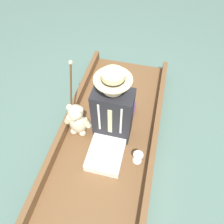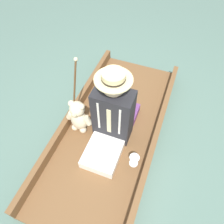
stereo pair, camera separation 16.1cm
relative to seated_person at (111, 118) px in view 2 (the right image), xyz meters
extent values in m
plane|color=slate|center=(0.03, -0.09, -0.48)|extent=(16.00, 16.00, 0.00)
cube|color=brown|center=(0.03, -0.09, -0.42)|extent=(1.08, 2.43, 0.11)
cube|color=brown|center=(-0.48, -0.09, -0.30)|extent=(0.06, 2.43, 0.13)
cube|color=brown|center=(0.54, -0.09, -0.30)|extent=(0.06, 2.43, 0.13)
cube|color=#6B3875|center=(-0.01, -0.36, -0.31)|extent=(0.37, 0.26, 0.11)
cube|color=white|center=(0.00, 0.27, -0.31)|extent=(0.36, 0.41, 0.11)
cube|color=#232328|center=(0.00, -0.05, -0.03)|extent=(0.40, 0.24, 0.68)
cube|color=beige|center=(0.00, 0.07, 0.02)|extent=(0.04, 0.01, 0.37)
cube|color=white|center=(-0.11, 0.07, 0.05)|extent=(0.02, 0.01, 0.41)
cube|color=white|center=(0.11, 0.07, 0.05)|extent=(0.02, 0.01, 0.41)
sphere|color=beige|center=(0.00, -0.05, 0.42)|extent=(0.22, 0.22, 0.22)
cylinder|color=beige|center=(0.00, -0.05, 0.49)|extent=(0.34, 0.34, 0.01)
cylinder|color=beige|center=(0.00, -0.05, 0.53)|extent=(0.21, 0.21, 0.07)
cylinder|color=black|center=(0.00, -0.05, 0.51)|extent=(0.21, 0.21, 0.02)
ellipsoid|color=beige|center=(0.38, 0.01, -0.22)|extent=(0.20, 0.16, 0.29)
sphere|color=beige|center=(0.38, 0.01, -0.01)|extent=(0.17, 0.17, 0.17)
sphere|color=tan|center=(0.38, 0.08, -0.02)|extent=(0.07, 0.07, 0.07)
sphere|color=beige|center=(0.32, 0.01, 0.05)|extent=(0.07, 0.07, 0.07)
sphere|color=beige|center=(0.44, 0.01, 0.05)|extent=(0.07, 0.07, 0.07)
cylinder|color=beige|center=(0.28, 0.01, -0.17)|extent=(0.11, 0.07, 0.13)
cylinder|color=beige|center=(0.49, 0.01, -0.17)|extent=(0.11, 0.07, 0.13)
sphere|color=beige|center=(0.33, 0.05, -0.33)|extent=(0.08, 0.08, 0.08)
sphere|color=beige|center=(0.43, 0.05, -0.33)|extent=(0.08, 0.08, 0.08)
cylinder|color=silver|center=(-0.34, 0.23, -0.36)|extent=(0.09, 0.09, 0.01)
cylinder|color=silver|center=(-0.34, 0.23, -0.32)|extent=(0.01, 0.01, 0.09)
cone|color=silver|center=(-0.34, 0.23, -0.25)|extent=(0.10, 0.10, 0.05)
cylinder|color=brown|center=(0.47, -0.11, 0.02)|extent=(0.02, 0.32, 0.79)
sphere|color=beige|center=(0.47, -0.26, 0.41)|extent=(0.04, 0.04, 0.04)
camera|label=1|loc=(-0.31, 1.26, 1.80)|focal=35.00mm
camera|label=2|loc=(-0.47, 1.22, 1.80)|focal=35.00mm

